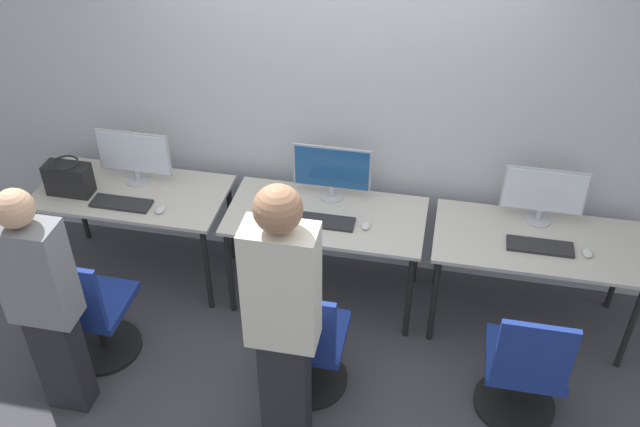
% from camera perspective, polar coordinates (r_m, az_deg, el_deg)
% --- Properties ---
extents(ground_plane, '(20.00, 20.00, 0.00)m').
position_cam_1_polar(ground_plane, '(4.85, -0.31, -9.05)').
color(ground_plane, '#3D3D42').
extents(wall_back, '(12.00, 0.05, 2.80)m').
position_cam_1_polar(wall_back, '(4.63, 1.59, 10.07)').
color(wall_back, '#B7BCC1').
rests_on(wall_back, ground_plane).
extents(desk_left, '(1.29, 0.65, 0.71)m').
position_cam_1_polar(desk_left, '(5.05, -14.72, 1.07)').
color(desk_left, '#BCB7AD').
rests_on(desk_left, ground_plane).
extents(monitor_left, '(0.51, 0.16, 0.39)m').
position_cam_1_polar(monitor_left, '(4.98, -14.68, 4.53)').
color(monitor_left, '#B2B2B7').
rests_on(monitor_left, desk_left).
extents(keyboard_left, '(0.40, 0.14, 0.02)m').
position_cam_1_polar(keyboard_left, '(4.88, -15.61, 0.78)').
color(keyboard_left, '#262628').
rests_on(keyboard_left, desk_left).
extents(mouse_left, '(0.06, 0.09, 0.03)m').
position_cam_1_polar(mouse_left, '(4.75, -12.67, 0.31)').
color(mouse_left, silver).
rests_on(mouse_left, desk_left).
extents(office_chair_left, '(0.48, 0.48, 0.87)m').
position_cam_1_polar(office_chair_left, '(4.65, -17.86, -7.78)').
color(office_chair_left, black).
rests_on(office_chair_left, ground_plane).
extents(person_left, '(0.36, 0.20, 1.54)m').
position_cam_1_polar(person_left, '(4.11, -21.28, -6.43)').
color(person_left, '#232328').
rests_on(person_left, ground_plane).
extents(desk_center, '(1.29, 0.65, 0.71)m').
position_cam_1_polar(desk_center, '(4.67, 0.47, -0.81)').
color(desk_center, '#BCB7AD').
rests_on(desk_center, ground_plane).
extents(monitor_center, '(0.51, 0.16, 0.39)m').
position_cam_1_polar(monitor_center, '(4.66, 0.96, 3.45)').
color(monitor_center, '#B2B2B7').
rests_on(monitor_center, desk_center).
extents(keyboard_center, '(0.40, 0.14, 0.02)m').
position_cam_1_polar(keyboard_center, '(4.55, 0.26, -0.64)').
color(keyboard_center, '#262628').
rests_on(keyboard_center, desk_center).
extents(mouse_center, '(0.06, 0.09, 0.03)m').
position_cam_1_polar(mouse_center, '(4.51, 3.69, -0.94)').
color(mouse_center, silver).
rests_on(mouse_center, desk_center).
extents(office_chair_center, '(0.48, 0.48, 0.87)m').
position_cam_1_polar(office_chair_center, '(4.25, -1.08, -10.66)').
color(office_chair_center, black).
rests_on(office_chair_center, ground_plane).
extents(person_center, '(0.36, 0.23, 1.74)m').
position_cam_1_polar(person_center, '(3.57, -3.01, -8.25)').
color(person_center, '#232328').
rests_on(person_center, ground_plane).
extents(desk_right, '(1.29, 0.65, 0.71)m').
position_cam_1_polar(desk_right, '(4.66, 16.97, -2.77)').
color(desk_right, '#BCB7AD').
rests_on(desk_right, ground_plane).
extents(monitor_right, '(0.51, 0.16, 0.39)m').
position_cam_1_polar(monitor_right, '(4.66, 17.48, 1.53)').
color(monitor_right, '#B2B2B7').
rests_on(monitor_right, desk_right).
extents(keyboard_right, '(0.40, 0.14, 0.02)m').
position_cam_1_polar(keyboard_right, '(4.55, 17.19, -2.53)').
color(keyboard_right, '#262628').
rests_on(keyboard_right, desk_right).
extents(mouse_right, '(0.06, 0.09, 0.03)m').
position_cam_1_polar(mouse_right, '(4.59, 20.62, -2.96)').
color(mouse_right, silver).
rests_on(mouse_right, desk_right).
extents(office_chair_right, '(0.48, 0.48, 0.87)m').
position_cam_1_polar(office_chair_right, '(4.28, 15.98, -12.15)').
color(office_chair_right, black).
rests_on(office_chair_right, ground_plane).
extents(handbag, '(0.30, 0.18, 0.25)m').
position_cam_1_polar(handbag, '(5.04, -19.47, 2.66)').
color(handbag, black).
rests_on(handbag, desk_left).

